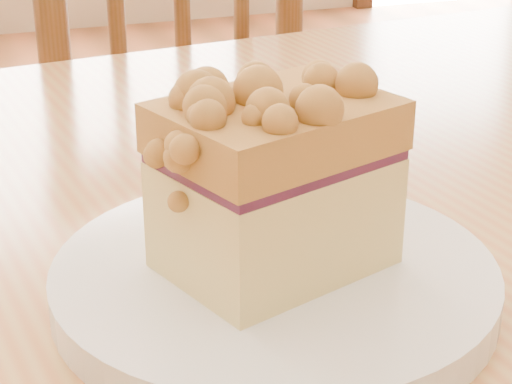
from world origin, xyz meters
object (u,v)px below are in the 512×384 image
plate (274,281)px  cake_slice (275,170)px  cafe_table_main (374,291)px  cafe_chair_main (129,177)px

plate → cake_slice: (0.00, 0.00, 0.07)m
cake_slice → cafe_table_main: bearing=24.9°
plate → cake_slice: bearing=79.2°
cafe_chair_main → cake_slice: bearing=64.9°
cafe_table_main → plate: 0.21m
cafe_table_main → cake_slice: 0.24m
cafe_chair_main → plate: (-0.08, -0.81, 0.27)m
cafe_chair_main → plate: size_ratio=3.97×
cafe_table_main → cafe_chair_main: (-0.05, 0.68, -0.17)m
cafe_table_main → cake_slice: cake_slice is taller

